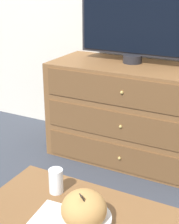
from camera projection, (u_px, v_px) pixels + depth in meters
name	position (u px, v px, depth m)	size (l,w,h in m)	color
ground_plane	(134.00, 140.00, 3.02)	(12.00, 12.00, 0.00)	#383D47
dresser	(134.00, 114.00, 2.60)	(1.28, 0.55, 0.75)	brown
tv	(134.00, 22.00, 2.44)	(0.83, 0.14, 0.56)	#232328
takeout_bowl	(84.00, 212.00, 1.36)	(0.22, 0.22, 0.17)	silver
drink_cup	(56.00, 182.00, 1.58)	(0.07, 0.07, 0.12)	white
napkin	(55.00, 217.00, 1.43)	(0.19, 0.19, 0.00)	white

